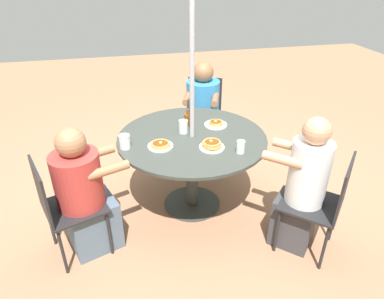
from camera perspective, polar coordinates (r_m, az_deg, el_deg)
ground_plane at (r=3.43m, az=0.00°, el=-9.02°), size 12.00×12.00×0.00m
patio_table at (r=3.07m, az=0.00°, el=0.18°), size 1.32×1.32×0.75m
umbrella_pole at (r=2.90m, az=0.00°, el=7.22°), size 0.04×0.04×2.07m
patio_chair_north at (r=2.83m, az=21.06°, el=-7.92°), size 0.61×0.61×0.88m
diner_north at (r=2.82m, az=17.87°, el=-6.36°), size 0.53×0.52×1.16m
patio_chair_east at (r=4.18m, az=1.97°, el=6.54°), size 0.55×0.55×0.88m
diner_east at (r=4.01m, az=1.74°, el=5.67°), size 0.51×0.59×1.14m
patio_chair_south at (r=2.79m, az=-20.83°, el=-8.46°), size 0.55×0.55×0.88m
diner_south at (r=2.82m, az=-17.39°, el=-7.57°), size 0.58×0.50×1.10m
pancake_plate_a at (r=2.82m, az=3.31°, el=0.74°), size 0.21×0.21×0.07m
pancake_plate_b at (r=3.22m, az=4.00°, el=4.29°), size 0.21×0.21×0.05m
pancake_plate_c at (r=2.85m, az=-5.28°, el=0.75°), size 0.21×0.21×0.05m
syrup_bottle at (r=3.19m, az=-0.72°, el=5.08°), size 0.09×0.07×0.16m
coffee_cup at (r=2.85m, az=-11.15°, el=1.29°), size 0.09×0.09×0.12m
drinking_glass_a at (r=2.76m, az=8.11°, el=0.43°), size 0.07×0.07×0.11m
drinking_glass_b at (r=3.05m, az=-1.46°, el=3.83°), size 0.08×0.08×0.12m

